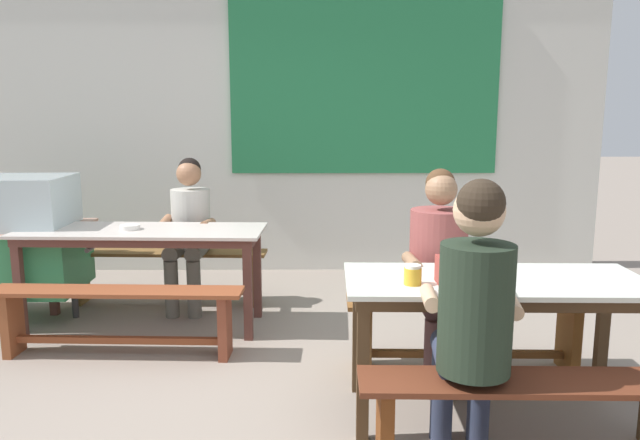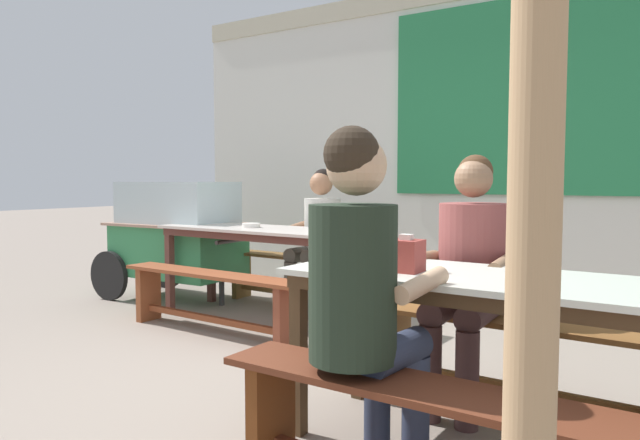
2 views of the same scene
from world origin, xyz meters
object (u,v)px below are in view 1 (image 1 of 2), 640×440
(bench_near_back, at_px, (467,324))
(bench_near_front, at_px, (526,413))
(bench_far_front, at_px, (117,312))
(dining_table_near, at_px, (495,294))
(person_right_near_table, at_px, (440,261))
(dining_table_far, at_px, (142,240))
(soup_bowl, at_px, (130,227))
(tissue_box, at_px, (450,270))
(person_near_front, at_px, (473,307))
(condiment_jar, at_px, (413,275))
(bench_far_back, at_px, (166,269))
(person_center_facing, at_px, (189,223))

(bench_near_back, bearing_deg, bench_near_front, -91.47)
(bench_far_front, relative_size, bench_near_back, 1.11)
(dining_table_near, relative_size, person_right_near_table, 1.23)
(dining_table_far, xyz_separation_m, person_right_near_table, (2.05, -0.89, 0.05))
(bench_near_front, xyz_separation_m, soup_bowl, (-2.30, 1.95, 0.47))
(bench_far_front, relative_size, tissue_box, 10.47)
(dining_table_near, bearing_deg, person_near_front, -116.40)
(condiment_jar, bearing_deg, dining_table_near, 13.63)
(bench_far_back, height_order, bench_near_back, same)
(bench_far_back, bearing_deg, soup_bowl, -99.94)
(bench_far_back, distance_m, bench_near_front, 3.35)
(bench_near_front, bearing_deg, person_near_front, 164.76)
(dining_table_near, xyz_separation_m, person_right_near_table, (-0.18, 0.51, 0.05))
(person_near_front, xyz_separation_m, condiment_jar, (-0.20, 0.39, 0.04))
(bench_far_back, bearing_deg, person_center_facing, -19.70)
(bench_far_front, bearing_deg, bench_far_back, 87.61)
(tissue_box, bearing_deg, person_center_facing, 131.10)
(bench_near_back, height_order, tissue_box, tissue_box)
(dining_table_near, distance_m, tissue_box, 0.32)
(bench_near_back, bearing_deg, tissue_box, -112.84)
(dining_table_near, relative_size, bench_far_front, 0.94)
(bench_far_front, bearing_deg, tissue_box, -24.65)
(bench_near_back, height_order, person_right_near_table, person_right_near_table)
(dining_table_near, bearing_deg, bench_near_back, 88.53)
(person_center_facing, xyz_separation_m, person_right_near_table, (1.80, -1.37, 0.01))
(soup_bowl, bearing_deg, bench_far_front, -84.29)
(person_right_near_table, xyz_separation_m, tissue_box, (-0.08, -0.60, 0.10))
(condiment_jar, bearing_deg, bench_near_back, 55.44)
(dining_table_far, height_order, person_right_near_table, person_right_near_table)
(condiment_jar, bearing_deg, bench_near_front, -46.32)
(bench_near_front, bearing_deg, bench_far_front, 148.11)
(bench_near_back, bearing_deg, person_near_front, -103.87)
(dining_table_near, bearing_deg, bench_far_front, 159.87)
(bench_far_front, distance_m, bench_near_back, 2.29)
(dining_table_far, bearing_deg, soup_bowl, -167.78)
(bench_near_back, xyz_separation_m, soup_bowl, (-2.33, 0.81, 0.47))
(bench_far_back, xyz_separation_m, soup_bowl, (-0.10, -0.58, 0.47))
(bench_near_front, bearing_deg, dining_table_near, 88.53)
(bench_near_front, relative_size, soup_bowl, 9.97)
(dining_table_far, xyz_separation_m, person_center_facing, (0.25, 0.49, 0.03))
(bench_far_back, distance_m, tissue_box, 2.88)
(bench_near_front, relative_size, condiment_jar, 14.60)
(bench_far_back, relative_size, person_right_near_table, 1.35)
(bench_near_front, relative_size, tissue_box, 9.23)
(tissue_box, bearing_deg, soup_bowl, 144.42)
(condiment_jar, bearing_deg, person_center_facing, 127.51)
(person_center_facing, relative_size, condiment_jar, 12.29)
(bench_near_front, bearing_deg, person_right_near_table, 98.87)
(person_center_facing, bearing_deg, bench_near_back, -33.34)
(bench_far_front, distance_m, condiment_jar, 2.09)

